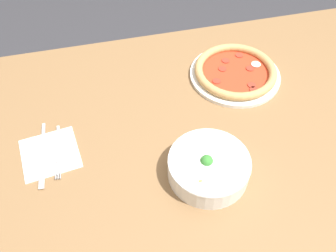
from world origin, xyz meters
TOP-DOWN VIEW (x-y plane):
  - ground_plane at (0.00, 0.00)m, footprint 8.00×8.00m
  - dining_table at (0.00, 0.00)m, footprint 1.40×1.04m
  - pizza at (-0.08, -0.23)m, footprint 0.29×0.29m
  - bowl at (0.12, 0.11)m, footprint 0.21×0.21m
  - napkin at (0.52, -0.05)m, footprint 0.17×0.17m
  - fork at (0.50, -0.06)m, footprint 0.02×0.18m
  - knife at (0.54, -0.06)m, footprint 0.02×0.22m

SIDE VIEW (x-z plane):
  - ground_plane at x=0.00m, z-range 0.00..0.00m
  - dining_table at x=0.00m, z-range 0.29..1.03m
  - napkin at x=0.52m, z-range 0.74..0.74m
  - knife at x=0.54m, z-range 0.74..0.75m
  - fork at x=0.50m, z-range 0.74..0.75m
  - pizza at x=-0.08m, z-range 0.74..0.78m
  - bowl at x=0.12m, z-range 0.74..0.82m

